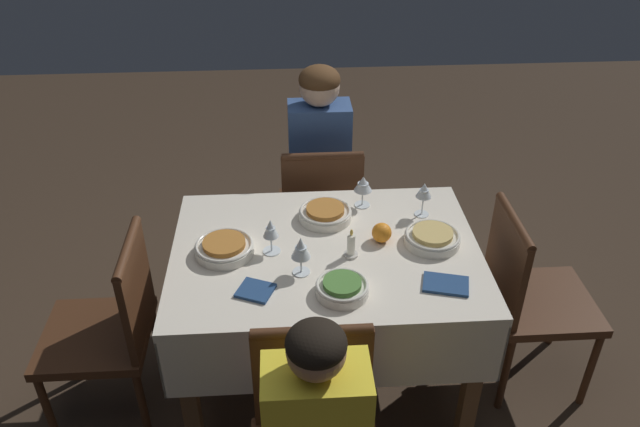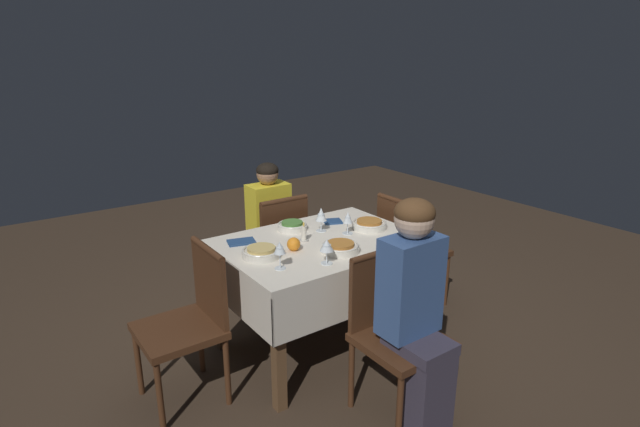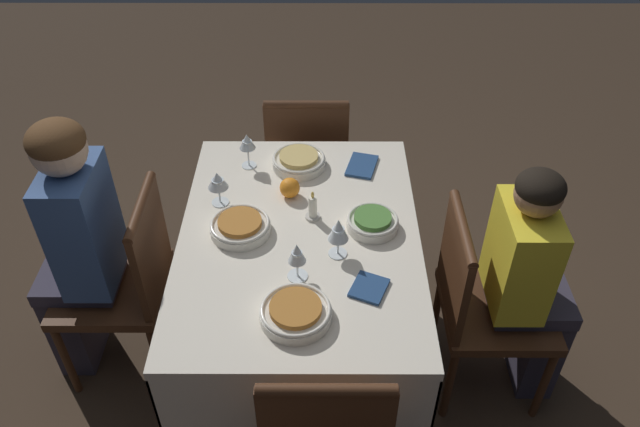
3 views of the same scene
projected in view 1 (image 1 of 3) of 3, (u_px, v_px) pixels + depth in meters
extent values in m
plane|color=#3D2D21|center=(325.00, 380.00, 2.82)|extent=(8.00, 8.00, 0.00)
cube|color=silver|center=(326.00, 253.00, 2.43)|extent=(1.20, 0.87, 0.04)
cube|color=silver|center=(319.00, 223.00, 2.87)|extent=(1.20, 0.01, 0.27)
cube|color=silver|center=(335.00, 363.00, 2.15)|extent=(1.20, 0.01, 0.27)
cube|color=silver|center=(471.00, 277.00, 2.54)|extent=(0.01, 0.87, 0.27)
cube|color=silver|center=(177.00, 289.00, 2.48)|extent=(0.01, 0.87, 0.27)
cube|color=brown|center=(431.00, 265.00, 2.96)|extent=(0.06, 0.06, 0.70)
cube|color=brown|center=(207.00, 274.00, 2.91)|extent=(0.06, 0.06, 0.70)
cube|color=brown|center=(472.00, 383.00, 2.36)|extent=(0.06, 0.06, 0.70)
cube|color=brown|center=(190.00, 398.00, 2.30)|extent=(0.06, 0.06, 0.70)
cube|color=#472816|center=(320.00, 211.00, 3.22)|extent=(0.42, 0.42, 0.04)
cube|color=#472816|center=(323.00, 194.00, 2.94)|extent=(0.38, 0.03, 0.40)
cylinder|color=#472816|center=(323.00, 156.00, 2.83)|extent=(0.37, 0.04, 0.04)
cylinder|color=#472816|center=(350.00, 226.00, 3.50)|extent=(0.03, 0.03, 0.40)
cylinder|color=#472816|center=(285.00, 228.00, 3.48)|extent=(0.03, 0.03, 0.40)
cylinder|color=#472816|center=(357.00, 265.00, 3.20)|extent=(0.03, 0.03, 0.40)
cylinder|color=#472816|center=(287.00, 268.00, 3.18)|extent=(0.03, 0.03, 0.40)
cube|color=#472816|center=(312.00, 378.00, 2.00)|extent=(0.38, 0.03, 0.40)
cylinder|color=#472816|center=(312.00, 332.00, 1.89)|extent=(0.37, 0.04, 0.04)
cube|color=#472816|center=(96.00, 336.00, 2.46)|extent=(0.42, 0.42, 0.04)
cube|color=#472816|center=(136.00, 291.00, 2.35)|extent=(0.03, 0.38, 0.40)
cylinder|color=#472816|center=(127.00, 248.00, 2.24)|extent=(0.04, 0.37, 0.04)
cylinder|color=#472816|center=(74.00, 345.00, 2.73)|extent=(0.03, 0.03, 0.40)
cylinder|color=#472816|center=(49.00, 413.00, 2.42)|extent=(0.03, 0.03, 0.40)
cylinder|color=#472816|center=(157.00, 342.00, 2.75)|extent=(0.03, 0.03, 0.40)
cylinder|color=#472816|center=(143.00, 408.00, 2.44)|extent=(0.03, 0.03, 0.40)
cube|color=#472816|center=(542.00, 302.00, 2.63)|extent=(0.42, 0.42, 0.04)
cube|color=#472816|center=(506.00, 263.00, 2.50)|extent=(0.03, 0.38, 0.40)
cylinder|color=#472816|center=(515.00, 221.00, 2.39)|extent=(0.04, 0.37, 0.04)
cylinder|color=#472816|center=(590.00, 369.00, 2.61)|extent=(0.03, 0.03, 0.40)
cylinder|color=#472816|center=(557.00, 311.00, 2.91)|extent=(0.03, 0.03, 0.40)
cylinder|color=#472816|center=(505.00, 374.00, 2.59)|extent=(0.03, 0.03, 0.40)
cylinder|color=#472816|center=(481.00, 314.00, 2.89)|extent=(0.03, 0.03, 0.40)
cube|color=#383342|center=(318.00, 222.00, 3.50)|extent=(0.23, 0.14, 0.44)
cube|color=#383342|center=(318.00, 191.00, 3.29)|extent=(0.24, 0.31, 0.06)
cube|color=#38568E|center=(320.00, 152.00, 3.07)|extent=(0.30, 0.18, 0.50)
sphere|color=beige|center=(319.00, 87.00, 2.88)|extent=(0.19, 0.19, 0.19)
ellipsoid|color=brown|center=(319.00, 80.00, 2.86)|extent=(0.19, 0.19, 0.13)
cube|color=yellow|center=(316.00, 422.00, 1.77)|extent=(0.30, 0.18, 0.41)
sphere|color=#9E7051|center=(316.00, 351.00, 1.62)|extent=(0.16, 0.16, 0.16)
ellipsoid|color=black|center=(316.00, 344.00, 1.60)|extent=(0.16, 0.16, 0.11)
cylinder|color=silver|center=(325.00, 215.00, 2.59)|extent=(0.22, 0.22, 0.04)
torus|color=silver|center=(325.00, 211.00, 2.57)|extent=(0.21, 0.21, 0.01)
cylinder|color=#B2702D|center=(325.00, 209.00, 2.57)|extent=(0.16, 0.16, 0.02)
cylinder|color=white|center=(362.00, 205.00, 2.68)|extent=(0.07, 0.07, 0.00)
cylinder|color=white|center=(362.00, 197.00, 2.66)|extent=(0.01, 0.01, 0.07)
cone|color=white|center=(363.00, 183.00, 2.62)|extent=(0.08, 0.08, 0.07)
cylinder|color=white|center=(363.00, 186.00, 2.63)|extent=(0.05, 0.05, 0.03)
cylinder|color=silver|center=(342.00, 290.00, 2.19)|extent=(0.19, 0.19, 0.04)
torus|color=silver|center=(342.00, 285.00, 2.18)|extent=(0.19, 0.19, 0.01)
cylinder|color=#4C7F38|center=(342.00, 283.00, 2.17)|extent=(0.14, 0.14, 0.02)
cylinder|color=white|center=(301.00, 272.00, 2.30)|extent=(0.07, 0.07, 0.00)
cylinder|color=white|center=(301.00, 264.00, 2.28)|extent=(0.01, 0.01, 0.07)
cone|color=white|center=(301.00, 247.00, 2.24)|extent=(0.07, 0.07, 0.08)
cylinder|color=white|center=(301.00, 251.00, 2.25)|extent=(0.04, 0.04, 0.04)
cylinder|color=silver|center=(225.00, 250.00, 2.38)|extent=(0.23, 0.23, 0.04)
torus|color=silver|center=(224.00, 246.00, 2.37)|extent=(0.22, 0.22, 0.01)
cylinder|color=#B2702D|center=(224.00, 244.00, 2.37)|extent=(0.16, 0.16, 0.02)
cylinder|color=white|center=(272.00, 251.00, 2.41)|extent=(0.07, 0.07, 0.00)
cylinder|color=white|center=(271.00, 243.00, 2.39)|extent=(0.01, 0.01, 0.07)
cone|color=white|center=(271.00, 228.00, 2.35)|extent=(0.06, 0.06, 0.07)
cylinder|color=white|center=(271.00, 231.00, 2.36)|extent=(0.04, 0.04, 0.03)
cylinder|color=silver|center=(432.00, 239.00, 2.44)|extent=(0.22, 0.22, 0.04)
torus|color=silver|center=(433.00, 235.00, 2.43)|extent=(0.21, 0.21, 0.01)
cylinder|color=tan|center=(433.00, 234.00, 2.43)|extent=(0.16, 0.16, 0.02)
cylinder|color=white|center=(422.00, 214.00, 2.62)|extent=(0.06, 0.06, 0.00)
cylinder|color=white|center=(422.00, 205.00, 2.60)|extent=(0.01, 0.01, 0.08)
cone|color=white|center=(424.00, 190.00, 2.56)|extent=(0.06, 0.06, 0.06)
cylinder|color=white|center=(424.00, 193.00, 2.56)|extent=(0.04, 0.04, 0.03)
cylinder|color=beige|center=(351.00, 255.00, 2.38)|extent=(0.06, 0.06, 0.01)
cylinder|color=white|center=(351.00, 244.00, 2.35)|extent=(0.03, 0.03, 0.09)
ellipsoid|color=#F9C64C|center=(351.00, 233.00, 2.32)|extent=(0.01, 0.01, 0.03)
sphere|color=orange|center=(382.00, 233.00, 2.44)|extent=(0.08, 0.08, 0.08)
cube|color=navy|center=(446.00, 284.00, 2.23)|extent=(0.18, 0.15, 0.01)
cube|color=navy|center=(255.00, 291.00, 2.20)|extent=(0.15, 0.15, 0.01)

